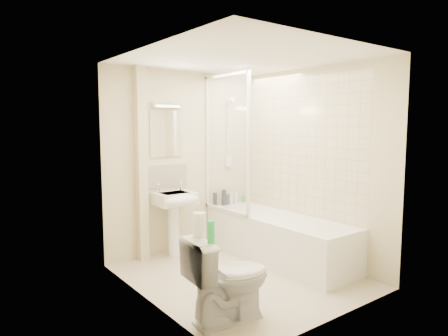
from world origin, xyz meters
TOP-DOWN VIEW (x-y plane):
  - floor at (0.00, 0.00)m, footprint 2.50×2.50m
  - wall_back at (0.00, 1.25)m, footprint 2.20×0.02m
  - wall_left at (-1.10, 0.00)m, footprint 0.02×2.50m
  - wall_right at (1.10, 0.00)m, footprint 0.02×2.50m
  - ceiling at (0.00, 0.00)m, footprint 2.20×2.50m
  - tile_back at (0.75, 1.24)m, footprint 0.70×0.01m
  - tile_right at (1.09, 0.18)m, footprint 0.01×2.10m
  - pipe_boxing at (-0.62, 1.19)m, footprint 0.12×0.12m
  - splashback at (-0.24, 1.24)m, footprint 0.60×0.02m
  - mirror at (-0.24, 1.24)m, footprint 0.46×0.01m
  - strip_light at (-0.24, 1.22)m, footprint 0.42×0.07m
  - bathtub at (0.75, 0.18)m, footprint 0.70×2.10m
  - shower_screen at (0.40, 0.80)m, footprint 0.04×0.92m
  - shower_fixture at (0.75, 1.19)m, footprint 0.10×0.16m
  - pedestal_sink at (-0.24, 1.01)m, footprint 0.49×0.46m
  - bottle_black_a at (0.48, 1.16)m, footprint 0.06×0.06m
  - bottle_black_b at (0.64, 1.16)m, footprint 0.07×0.07m
  - bottle_blue at (0.71, 1.16)m, footprint 0.05×0.05m
  - bottle_cream at (0.76, 1.16)m, footprint 0.06×0.06m
  - bottle_white_b at (0.85, 1.16)m, footprint 0.05×0.05m
  - bottle_green at (1.00, 1.16)m, footprint 0.06×0.06m
  - toilet at (-0.72, -0.71)m, footprint 0.58×0.83m
  - toilet_roll_lower at (-0.95, -0.60)m, footprint 0.11×0.11m
  - toilet_roll_upper at (-0.96, -0.62)m, footprint 0.11×0.11m
  - green_bottle at (-0.98, -0.81)m, footprint 0.06×0.06m

SIDE VIEW (x-z plane):
  - floor at x=0.00m, z-range 0.00..0.00m
  - bathtub at x=0.75m, z-range 0.01..0.56m
  - toilet at x=-0.72m, z-range 0.00..0.76m
  - bottle_green at x=1.00m, z-range 0.55..0.65m
  - bottle_blue at x=0.71m, z-range 0.55..0.70m
  - bottle_white_b at x=0.85m, z-range 0.55..0.70m
  - bottle_cream at x=0.76m, z-range 0.55..0.72m
  - bottle_black_a at x=0.48m, z-range 0.55..0.74m
  - bottle_black_b at x=0.64m, z-range 0.55..0.77m
  - pedestal_sink at x=-0.24m, z-range 0.19..1.15m
  - toilet_roll_lower at x=-0.95m, z-range 0.76..0.87m
  - green_bottle at x=-0.98m, z-range 0.76..0.94m
  - toilet_roll_upper at x=-0.96m, z-range 0.87..0.97m
  - splashback at x=-0.24m, z-range 0.88..1.18m
  - wall_back at x=0.00m, z-range 0.00..2.40m
  - wall_left at x=-1.10m, z-range 0.00..2.40m
  - wall_right at x=1.10m, z-range 0.00..2.40m
  - pipe_boxing at x=-0.62m, z-range 0.00..2.40m
  - tile_back at x=0.75m, z-range 0.55..2.30m
  - tile_right at x=1.09m, z-range 0.55..2.30m
  - shower_screen at x=0.40m, z-range 0.55..2.35m
  - shower_fixture at x=0.75m, z-range 1.05..2.04m
  - mirror at x=-0.24m, z-range 1.28..1.88m
  - strip_light at x=-0.24m, z-range 1.92..1.98m
  - ceiling at x=0.00m, z-range 2.39..2.41m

